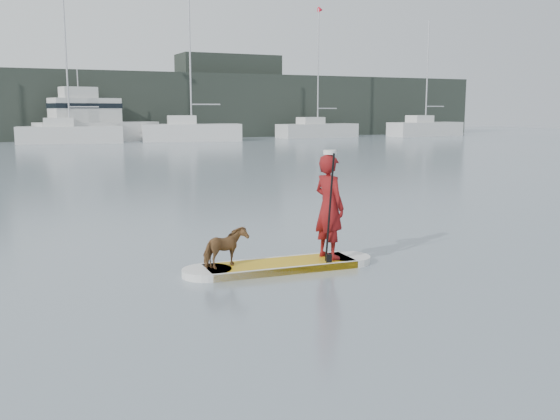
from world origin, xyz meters
name	(u,v)px	position (x,y,z in m)	size (l,w,h in m)	color
ground	(390,329)	(0.00, 0.00, 0.00)	(140.00, 140.00, 0.00)	slate
paddleboard	(280,266)	(0.01, 3.18, 0.06)	(3.29, 0.98, 0.12)	gold
paddler	(329,207)	(0.90, 3.11, 1.01)	(0.65, 0.42, 1.77)	maroon
white_cap	(330,152)	(0.90, 3.11, 1.93)	(0.22, 0.22, 0.07)	silver
dog	(225,248)	(-0.93, 3.24, 0.44)	(0.35, 0.76, 0.64)	brown
paddle	(330,222)	(0.74, 2.82, 0.80)	(0.10, 0.30, 2.00)	black
sailboat_d	(69,133)	(1.55, 45.92, 0.84)	(8.21, 3.45, 11.74)	silver
sailboat_e	(191,131)	(11.27, 45.20, 0.85)	(8.53, 4.20, 11.85)	silver
sailboat_f	(317,129)	(24.33, 47.02, 0.81)	(8.26, 3.18, 12.07)	silver
motor_yacht_a	(92,122)	(3.62, 47.88, 1.65)	(10.20, 4.97, 5.87)	silver
shore_mass	(40,105)	(0.00, 53.00, 3.00)	(90.00, 6.00, 6.00)	black
shore_building_east	(229,96)	(18.00, 54.00, 4.00)	(10.00, 4.00, 8.00)	black
sailboat_g	(425,128)	(35.48, 44.95, 0.82)	(8.05, 3.14, 11.34)	silver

